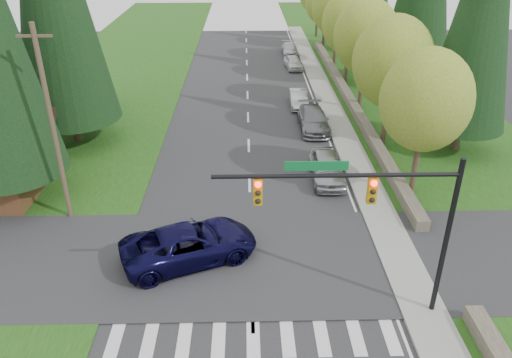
{
  "coord_description": "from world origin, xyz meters",
  "views": [
    {
      "loc": [
        -0.2,
        -10.62,
        14.1
      ],
      "look_at": [
        0.28,
        10.73,
        2.8
      ],
      "focal_mm": 35.0,
      "sensor_mm": 36.0,
      "label": 1
    }
  ],
  "objects_px": {
    "parked_car_a": "(327,167)",
    "parked_car_b": "(313,120)",
    "suv_navy": "(189,244)",
    "parked_car_c": "(298,99)",
    "parked_car_e": "(290,49)",
    "parked_car_d": "(293,63)"
  },
  "relations": [
    {
      "from": "parked_car_a",
      "to": "parked_car_e",
      "type": "bearing_deg",
      "value": 90.57
    },
    {
      "from": "parked_car_b",
      "to": "parked_car_d",
      "type": "bearing_deg",
      "value": 89.45
    },
    {
      "from": "parked_car_a",
      "to": "parked_car_e",
      "type": "distance_m",
      "value": 30.63
    },
    {
      "from": "suv_navy",
      "to": "parked_car_a",
      "type": "bearing_deg",
      "value": -65.67
    },
    {
      "from": "suv_navy",
      "to": "parked_car_c",
      "type": "height_order",
      "value": "suv_navy"
    },
    {
      "from": "parked_car_a",
      "to": "parked_car_c",
      "type": "relative_size",
      "value": 1.18
    },
    {
      "from": "parked_car_a",
      "to": "suv_navy",
      "type": "bearing_deg",
      "value": -132.7
    },
    {
      "from": "parked_car_a",
      "to": "parked_car_c",
      "type": "height_order",
      "value": "parked_car_a"
    },
    {
      "from": "parked_car_c",
      "to": "parked_car_d",
      "type": "distance_m",
      "value": 11.5
    },
    {
      "from": "suv_navy",
      "to": "parked_car_a",
      "type": "relative_size",
      "value": 1.31
    },
    {
      "from": "parked_car_a",
      "to": "parked_car_b",
      "type": "bearing_deg",
      "value": 89.8
    },
    {
      "from": "suv_navy",
      "to": "parked_car_b",
      "type": "bearing_deg",
      "value": -47.73
    },
    {
      "from": "suv_navy",
      "to": "parked_car_b",
      "type": "relative_size",
      "value": 1.2
    },
    {
      "from": "parked_car_d",
      "to": "parked_car_b",
      "type": "bearing_deg",
      "value": -96.43
    },
    {
      "from": "parked_car_b",
      "to": "parked_car_e",
      "type": "height_order",
      "value": "parked_car_b"
    },
    {
      "from": "parked_car_c",
      "to": "parked_car_a",
      "type": "bearing_deg",
      "value": -87.54
    },
    {
      "from": "parked_car_b",
      "to": "parked_car_c",
      "type": "distance_m",
      "value": 5.15
    },
    {
      "from": "suv_navy",
      "to": "parked_car_c",
      "type": "xyz_separation_m",
      "value": [
        7.02,
        20.86,
        -0.2
      ]
    },
    {
      "from": "parked_car_e",
      "to": "parked_car_d",
      "type": "bearing_deg",
      "value": -91.37
    },
    {
      "from": "suv_navy",
      "to": "parked_car_e",
      "type": "xyz_separation_m",
      "value": [
        7.76,
        38.39,
        -0.24
      ]
    },
    {
      "from": "parked_car_c",
      "to": "suv_navy",
      "type": "bearing_deg",
      "value": -108.05
    },
    {
      "from": "suv_navy",
      "to": "parked_car_e",
      "type": "bearing_deg",
      "value": -33.26
    }
  ]
}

